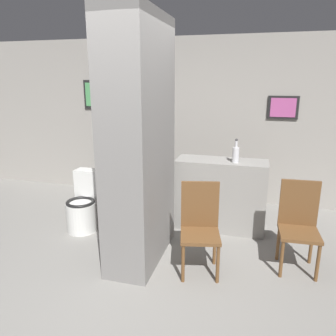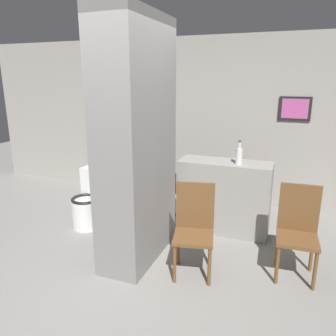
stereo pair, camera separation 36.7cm
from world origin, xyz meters
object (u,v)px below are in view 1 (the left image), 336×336
object	(u,v)px
toilet	(84,206)
chair_near_pillar	(200,225)
bottle_tall	(236,154)
chair_by_doorway	(299,223)
bicycle	(144,191)

from	to	relation	value
toilet	chair_near_pillar	distance (m)	1.77
chair_near_pillar	bottle_tall	world-z (taller)	bottle_tall
chair_by_doorway	bottle_tall	bearing A→B (deg)	134.48
chair_near_pillar	bicycle	world-z (taller)	chair_near_pillar
bicycle	toilet	bearing A→B (deg)	-130.91
chair_by_doorway	bicycle	world-z (taller)	chair_by_doorway
bicycle	bottle_tall	xyz separation A→B (m)	(1.33, -0.26, 0.71)
chair_by_doorway	bicycle	distance (m)	2.26
bicycle	bottle_tall	size ratio (longest dim) A/B	5.30
chair_by_doorway	bicycle	bearing A→B (deg)	152.87
toilet	chair_by_doorway	world-z (taller)	chair_by_doorway
chair_near_pillar	bottle_tall	size ratio (longest dim) A/B	3.11
chair_by_doorway	bottle_tall	size ratio (longest dim) A/B	3.11
chair_near_pillar	bottle_tall	distance (m)	1.17
bicycle	chair_by_doorway	bearing A→B (deg)	-24.23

